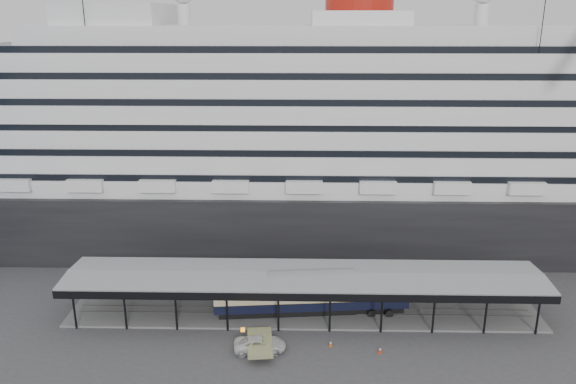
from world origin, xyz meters
name	(u,v)px	position (x,y,z in m)	size (l,w,h in m)	color
ground	(304,335)	(0.00, 0.00, 0.00)	(200.00, 200.00, 0.00)	#39393B
cruise_ship	(304,122)	(0.05, 32.00, 18.35)	(130.00, 30.00, 43.90)	black
platform_canopy	(304,295)	(0.00, 5.00, 2.36)	(56.00, 9.18, 5.30)	slate
port_truck	(260,344)	(-4.71, -3.09, 0.77)	(2.54, 5.51, 1.53)	silver
pullman_carriage	(311,293)	(0.89, 5.00, 2.73)	(23.16, 5.08, 22.57)	black
traffic_cone_left	(256,340)	(-5.27, -1.74, 0.41)	(0.51, 0.51, 0.83)	red
traffic_cone_mid	(331,344)	(2.85, -2.11, 0.34)	(0.39, 0.39, 0.68)	#D1540B
traffic_cone_right	(380,350)	(8.04, -3.24, 0.36)	(0.48, 0.48, 0.72)	red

